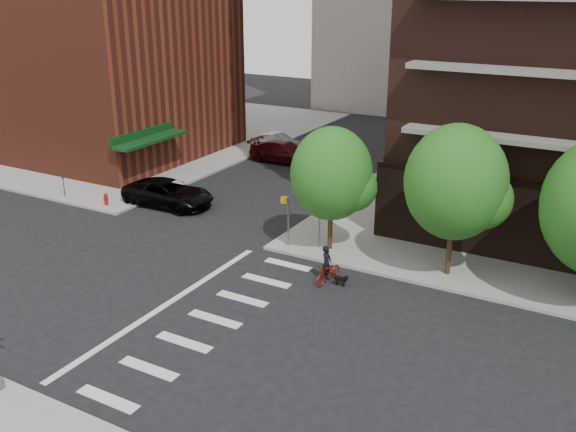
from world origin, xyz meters
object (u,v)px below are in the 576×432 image
Objects in this scene: fire_hydrant at (106,199)px; scooter at (328,272)px; parked_car_silver at (278,143)px; dog_walker at (327,264)px; parked_car_maroon at (285,152)px; parked_car_black at (168,193)px.

scooter reaches higher than fire_hydrant.
parked_car_silver is at bearing 82.03° from fire_hydrant.
fire_hydrant is 16.58m from parked_car_silver.
parked_car_silver is at bearing 33.62° from dog_walker.
scooter is at bearing -145.15° from parked_car_maroon.
dog_walker is (-0.14, 0.07, 0.38)m from scooter.
parked_car_maroon is (4.35, 13.90, 0.24)m from fire_hydrant.
parked_car_black is 14.34m from parked_car_silver.
fire_hydrant is 3.71m from parked_car_black.
parked_car_maroon is 20.13m from scooter.
parked_car_black is at bearing 167.43° from scooter.
scooter is 0.41m from dog_walker.
parked_car_black reaches higher than scooter.
parked_car_black is 13.75m from scooter.
parked_car_maroon is at bearing 132.40° from scooter.
parked_car_black reaches higher than fire_hydrant.
dog_walker is (11.50, -16.35, 0.06)m from parked_car_maroon.
dog_walker reaches higher than parked_car_silver.
dog_walker is (12.81, -4.54, 0.07)m from parked_car_black.
scooter is at bearing -111.33° from parked_car_black.
fire_hydrant is 0.13× the size of parked_car_black.
parked_car_black is 11.87m from parked_car_maroon.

